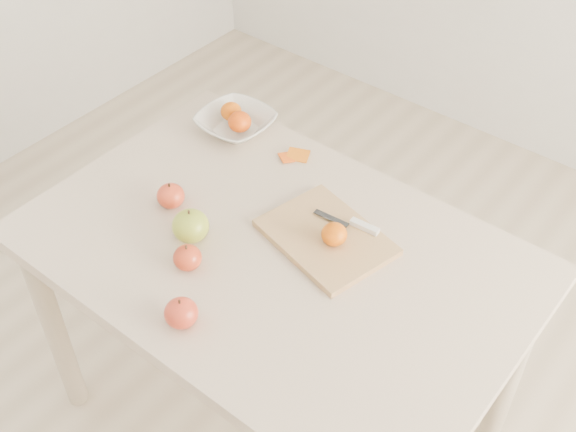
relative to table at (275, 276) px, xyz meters
The scene contains 14 objects.
ground 0.65m from the table, ahead, with size 3.50×3.50×0.00m, color #C6B293.
table is the anchor object (origin of this frame).
cutting_board 0.17m from the table, 52.01° to the left, with size 0.30×0.22×0.02m, color tan.
board_tangerine 0.20m from the table, 39.75° to the left, with size 0.06×0.06×0.05m, color #C84B07.
fruit_bowl 0.51m from the table, 142.67° to the left, with size 0.21×0.21×0.05m, color silver.
bowl_tangerine_near 0.54m from the table, 143.47° to the left, with size 0.06×0.06×0.05m, color orange.
bowl_tangerine_far 0.48m from the table, 141.88° to the left, with size 0.07×0.07×0.06m, color #C74307.
orange_peel_a 0.37m from the table, 119.31° to the left, with size 0.06×0.04×0.00m, color orange.
orange_peel_b 0.36m from the table, 124.31° to the left, with size 0.04×0.04×0.00m, color #E35410.
paring_knife 0.24m from the table, 53.82° to the left, with size 0.17×0.05×0.01m.
apple_green 0.25m from the table, 151.30° to the right, with size 0.09×0.09×0.08m, color olive.
apple_red_c 0.33m from the table, 92.36° to the right, with size 0.07×0.07×0.07m, color maroon.
apple_red_d 0.33m from the table, behind, with size 0.07×0.07×0.06m, color #A01011.
apple_red_e 0.25m from the table, 124.72° to the right, with size 0.07×0.07×0.06m, color maroon.
Camera 1 is at (0.78, -0.93, 1.98)m, focal length 45.00 mm.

